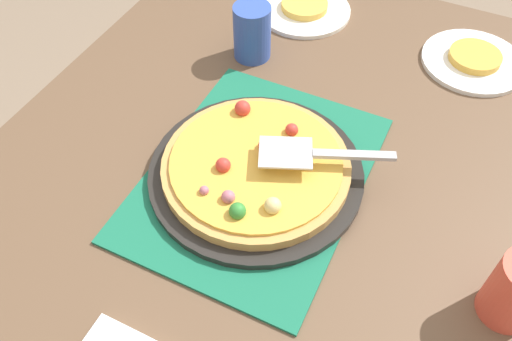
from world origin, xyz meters
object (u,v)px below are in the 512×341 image
object	(u,v)px
plate_far_right	(473,61)
pizza_server	(314,154)
served_slice_left	(304,5)
cup_far	(252,32)
pizza	(256,166)
pizza_pan	(256,173)
served_slice_right	(475,57)
plate_near_left	(304,10)

from	to	relation	value
plate_far_right	pizza_server	xyz separation A→B (m)	(-0.45, 0.19, 0.07)
served_slice_left	cup_far	size ratio (longest dim) A/B	0.92
pizza	pizza_server	size ratio (longest dim) A/B	1.44
pizza_pan	plate_far_right	xyz separation A→B (m)	(0.49, -0.28, -0.01)
pizza_pan	plate_far_right	distance (m)	0.57
served_slice_right	plate_near_left	bearing A→B (deg)	87.36
plate_near_left	served_slice_left	size ratio (longest dim) A/B	2.00
plate_far_right	served_slice_left	bearing A→B (deg)	87.36
cup_far	served_slice_right	bearing A→B (deg)	-67.71
plate_near_left	pizza_server	xyz separation A→B (m)	(-0.47, -0.21, 0.07)
pizza	served_slice_left	xyz separation A→B (m)	(0.51, 0.12, -0.02)
plate_far_right	pizza_server	size ratio (longest dim) A/B	0.96
pizza_pan	cup_far	size ratio (longest dim) A/B	3.17
cup_far	plate_far_right	bearing A→B (deg)	-67.71
served_slice_left	cup_far	xyz separation A→B (m)	(-0.20, 0.04, 0.04)
plate_near_left	cup_far	world-z (taller)	cup_far
plate_near_left	pizza	bearing A→B (deg)	-167.02
served_slice_left	served_slice_right	xyz separation A→B (m)	(-0.02, -0.40, 0.00)
plate_near_left	served_slice_left	distance (m)	0.01
pizza_pan	served_slice_left	size ratio (longest dim) A/B	3.45
plate_far_right	pizza_server	bearing A→B (deg)	156.72
pizza_server	plate_near_left	bearing A→B (deg)	23.81
cup_far	served_slice_left	bearing A→B (deg)	-11.41
pizza	cup_far	bearing A→B (deg)	27.01
plate_far_right	pizza_server	world-z (taller)	pizza_server
plate_near_left	served_slice_right	xyz separation A→B (m)	(-0.02, -0.40, 0.01)
plate_far_right	cup_far	xyz separation A→B (m)	(-0.18, 0.44, 0.06)
served_slice_left	served_slice_right	size ratio (longest dim) A/B	1.00
pizza	pizza_server	xyz separation A→B (m)	(0.04, -0.09, 0.04)
pizza_pan	served_slice_left	bearing A→B (deg)	13.03
pizza_pan	pizza	distance (m)	0.02
served_slice_right	pizza_server	bearing A→B (deg)	156.72
plate_near_left	served_slice_right	world-z (taller)	served_slice_right
pizza_pan	cup_far	distance (m)	0.35
pizza	plate_near_left	bearing A→B (deg)	12.98
plate_far_right	served_slice_right	world-z (taller)	served_slice_right
pizza_pan	cup_far	xyz separation A→B (m)	(0.31, 0.16, 0.05)
served_slice_right	pizza_server	xyz separation A→B (m)	(-0.45, 0.19, 0.05)
pizza_pan	served_slice_left	xyz separation A→B (m)	(0.51, 0.12, 0.01)
plate_far_right	cup_far	world-z (taller)	cup_far
pizza_server	pizza	bearing A→B (deg)	113.37
pizza_pan	plate_near_left	world-z (taller)	pizza_pan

